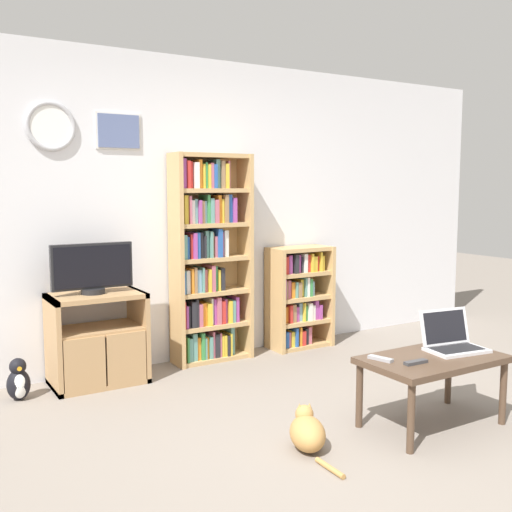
{
  "coord_description": "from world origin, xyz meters",
  "views": [
    {
      "loc": [
        -2.1,
        -2.52,
        1.51
      ],
      "look_at": [
        0.15,
        1.21,
        1.01
      ],
      "focal_mm": 42.0,
      "sensor_mm": 36.0,
      "label": 1
    }
  ],
  "objects_px": {
    "laptop": "(452,340)",
    "remote_far_from_laptop": "(381,359)",
    "penguin_figurine": "(19,381)",
    "cat": "(307,432)",
    "coffee_table": "(433,365)",
    "television": "(92,269)",
    "bookshelf_short": "(296,297)",
    "tv_stand": "(98,339)",
    "bookshelf_tall": "(207,260)",
    "remote_near_laptop": "(416,362)"
  },
  "relations": [
    {
      "from": "television",
      "to": "coffee_table",
      "type": "bearing_deg",
      "value": -50.4
    },
    {
      "from": "laptop",
      "to": "penguin_figurine",
      "type": "height_order",
      "value": "laptop"
    },
    {
      "from": "coffee_table",
      "to": "cat",
      "type": "relative_size",
      "value": 1.56
    },
    {
      "from": "television",
      "to": "coffee_table",
      "type": "distance_m",
      "value": 2.54
    },
    {
      "from": "television",
      "to": "laptop",
      "type": "height_order",
      "value": "television"
    },
    {
      "from": "coffee_table",
      "to": "penguin_figurine",
      "type": "xyz_separation_m",
      "value": [
        -2.16,
        1.84,
        -0.26
      ]
    },
    {
      "from": "television",
      "to": "penguin_figurine",
      "type": "relative_size",
      "value": 2.02
    },
    {
      "from": "tv_stand",
      "to": "remote_far_from_laptop",
      "type": "relative_size",
      "value": 4.23
    },
    {
      "from": "television",
      "to": "bookshelf_short",
      "type": "xyz_separation_m",
      "value": [
        1.95,
        0.08,
        -0.42
      ]
    },
    {
      "from": "bookshelf_tall",
      "to": "remote_far_from_laptop",
      "type": "bearing_deg",
      "value": -83.39
    },
    {
      "from": "bookshelf_short",
      "to": "coffee_table",
      "type": "xyz_separation_m",
      "value": [
        -0.36,
        -2.0,
        -0.08
      ]
    },
    {
      "from": "remote_near_laptop",
      "to": "remote_far_from_laptop",
      "type": "height_order",
      "value": "same"
    },
    {
      "from": "television",
      "to": "laptop",
      "type": "bearing_deg",
      "value": -45.89
    },
    {
      "from": "coffee_table",
      "to": "laptop",
      "type": "height_order",
      "value": "laptop"
    },
    {
      "from": "remote_far_from_laptop",
      "to": "television",
      "type": "bearing_deg",
      "value": -71.55
    },
    {
      "from": "bookshelf_tall",
      "to": "cat",
      "type": "relative_size",
      "value": 3.12
    },
    {
      "from": "tv_stand",
      "to": "penguin_figurine",
      "type": "bearing_deg",
      "value": -174.23
    },
    {
      "from": "remote_near_laptop",
      "to": "remote_far_from_laptop",
      "type": "bearing_deg",
      "value": 40.22
    },
    {
      "from": "tv_stand",
      "to": "coffee_table",
      "type": "relative_size",
      "value": 0.78
    },
    {
      "from": "remote_near_laptop",
      "to": "television",
      "type": "bearing_deg",
      "value": 37.17
    },
    {
      "from": "laptop",
      "to": "remote_far_from_laptop",
      "type": "bearing_deg",
      "value": -177.99
    },
    {
      "from": "tv_stand",
      "to": "bookshelf_tall",
      "type": "xyz_separation_m",
      "value": [
        1.0,
        0.13,
        0.53
      ]
    },
    {
      "from": "bookshelf_tall",
      "to": "coffee_table",
      "type": "xyz_separation_m",
      "value": [
        0.56,
        -2.03,
        -0.49
      ]
    },
    {
      "from": "television",
      "to": "tv_stand",
      "type": "bearing_deg",
      "value": -38.47
    },
    {
      "from": "tv_stand",
      "to": "remote_far_from_laptop",
      "type": "height_order",
      "value": "tv_stand"
    },
    {
      "from": "remote_near_laptop",
      "to": "tv_stand",
      "type": "bearing_deg",
      "value": 36.98
    },
    {
      "from": "coffee_table",
      "to": "television",
      "type": "bearing_deg",
      "value": 129.6
    },
    {
      "from": "tv_stand",
      "to": "television",
      "type": "xyz_separation_m",
      "value": [
        -0.02,
        0.02,
        0.54
      ]
    },
    {
      "from": "tv_stand",
      "to": "bookshelf_tall",
      "type": "distance_m",
      "value": 1.14
    },
    {
      "from": "bookshelf_short",
      "to": "remote_near_laptop",
      "type": "xyz_separation_m",
      "value": [
        -0.57,
        -2.06,
        -0.02
      ]
    },
    {
      "from": "bookshelf_short",
      "to": "remote_near_laptop",
      "type": "distance_m",
      "value": 2.14
    },
    {
      "from": "bookshelf_tall",
      "to": "remote_near_laptop",
      "type": "bearing_deg",
      "value": -80.42
    },
    {
      "from": "tv_stand",
      "to": "laptop",
      "type": "xyz_separation_m",
      "value": [
        1.79,
        -1.85,
        0.16
      ]
    },
    {
      "from": "tv_stand",
      "to": "remote_near_laptop",
      "type": "bearing_deg",
      "value": -55.31
    },
    {
      "from": "laptop",
      "to": "remote_far_from_laptop",
      "type": "height_order",
      "value": "laptop"
    },
    {
      "from": "tv_stand",
      "to": "penguin_figurine",
      "type": "height_order",
      "value": "tv_stand"
    },
    {
      "from": "tv_stand",
      "to": "laptop",
      "type": "bearing_deg",
      "value": -45.97
    },
    {
      "from": "coffee_table",
      "to": "laptop",
      "type": "xyz_separation_m",
      "value": [
        0.22,
        0.05,
        0.12
      ]
    },
    {
      "from": "bookshelf_tall",
      "to": "remote_near_laptop",
      "type": "xyz_separation_m",
      "value": [
        0.35,
        -2.09,
        -0.42
      ]
    },
    {
      "from": "bookshelf_short",
      "to": "coffee_table",
      "type": "height_order",
      "value": "bookshelf_short"
    },
    {
      "from": "television",
      "to": "coffee_table",
      "type": "relative_size",
      "value": 0.68
    },
    {
      "from": "tv_stand",
      "to": "cat",
      "type": "height_order",
      "value": "tv_stand"
    },
    {
      "from": "laptop",
      "to": "penguin_figurine",
      "type": "bearing_deg",
      "value": 151.15
    },
    {
      "from": "coffee_table",
      "to": "bookshelf_short",
      "type": "bearing_deg",
      "value": 79.87
    },
    {
      "from": "bookshelf_short",
      "to": "tv_stand",
      "type": "bearing_deg",
      "value": -177.0
    },
    {
      "from": "penguin_figurine",
      "to": "cat",
      "type": "bearing_deg",
      "value": -53.11
    },
    {
      "from": "bookshelf_tall",
      "to": "remote_far_from_laptop",
      "type": "distance_m",
      "value": 1.98
    },
    {
      "from": "bookshelf_tall",
      "to": "coffee_table",
      "type": "distance_m",
      "value": 2.16
    },
    {
      "from": "bookshelf_short",
      "to": "coffee_table",
      "type": "relative_size",
      "value": 1.06
    },
    {
      "from": "bookshelf_short",
      "to": "cat",
      "type": "relative_size",
      "value": 1.66
    }
  ]
}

